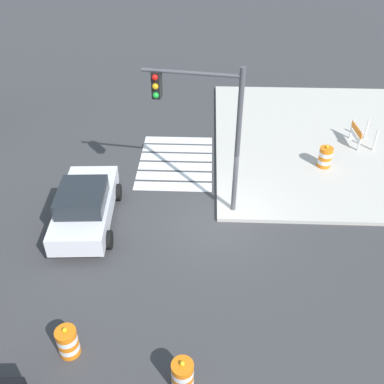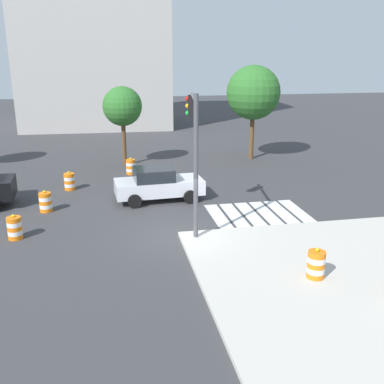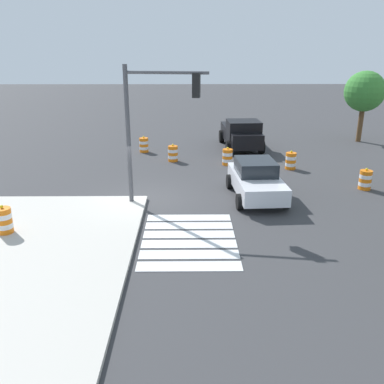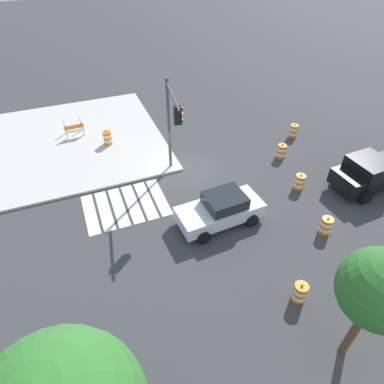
{
  "view_description": "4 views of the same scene",
  "coord_description": "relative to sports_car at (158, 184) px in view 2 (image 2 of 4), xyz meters",
  "views": [
    {
      "loc": [
        -12.25,
        0.44,
        10.51
      ],
      "look_at": [
        0.06,
        0.92,
        1.3
      ],
      "focal_mm": 40.89,
      "sensor_mm": 36.0,
      "label": 1
    },
    {
      "loc": [
        -2.64,
        -16.51,
        7.02
      ],
      "look_at": [
        1.13,
        2.88,
        0.88
      ],
      "focal_mm": 41.99,
      "sensor_mm": 36.0,
      "label": 2
    },
    {
      "loc": [
        16.83,
        1.77,
        6.23
      ],
      "look_at": [
        2.16,
        1.92,
        1.08
      ],
      "focal_mm": 38.58,
      "sensor_mm": 36.0,
      "label": 3
    },
    {
      "loc": [
        5.56,
        15.47,
        12.08
      ],
      "look_at": [
        0.68,
        3.15,
        0.97
      ],
      "focal_mm": 31.13,
      "sensor_mm": 36.0,
      "label": 4
    }
  ],
  "objects": [
    {
      "name": "traffic_barrel_on_sidewalk",
      "position": [
        3.92,
        -9.33,
        -0.21
      ],
      "size": [
        0.56,
        0.56,
        1.02
      ],
      "color": "orange",
      "rests_on": "sidewalk_corner"
    },
    {
      "name": "traffic_barrel_near_corner",
      "position": [
        -4.43,
        2.6,
        -0.36
      ],
      "size": [
        0.56,
        0.56,
        1.02
      ],
      "color": "orange",
      "rests_on": "ground"
    },
    {
      "name": "street_tree_streetside_near",
      "position": [
        7.42,
        7.86,
        3.66
      ],
      "size": [
        3.59,
        3.59,
        6.29
      ],
      "color": "brown",
      "rests_on": "ground"
    },
    {
      "name": "traffic_barrel_median_far",
      "position": [
        -5.3,
        -0.75,
        -0.36
      ],
      "size": [
        0.56,
        0.56,
        1.02
      ],
      "color": "orange",
      "rests_on": "ground"
    },
    {
      "name": "street_tree_streetside_mid",
      "position": [
        -1.26,
        7.6,
        2.97
      ],
      "size": [
        2.48,
        2.48,
        5.05
      ],
      "color": "brown",
      "rests_on": "ground"
    },
    {
      "name": "sports_car",
      "position": [
        0.0,
        0.0,
        0.0
      ],
      "size": [
        4.4,
        2.33,
        1.63
      ],
      "color": "silver",
      "rests_on": "ground"
    },
    {
      "name": "ground_plane",
      "position": [
        0.24,
        -4.73,
        -0.81
      ],
      "size": [
        120.0,
        120.0,
        0.0
      ],
      "primitive_type": "plane",
      "color": "#38383A"
    },
    {
      "name": "traffic_light_pole",
      "position": [
        0.98,
        -4.21,
        3.1
      ],
      "size": [
        0.67,
        3.27,
        5.5
      ],
      "color": "#4C4C51",
      "rests_on": "sidewalk_corner"
    },
    {
      "name": "traffic_barrel_median_near",
      "position": [
        -6.12,
        -3.83,
        -0.36
      ],
      "size": [
        0.56,
        0.56,
        1.02
      ],
      "color": "orange",
      "rests_on": "ground"
    },
    {
      "name": "crosswalk_stripes",
      "position": [
        4.24,
        -2.93,
        -0.8
      ],
      "size": [
        4.35,
        3.2,
        0.02
      ],
      "color": "silver",
      "rests_on": "ground"
    },
    {
      "name": "office_building_far",
      "position": [
        -2.9,
        25.46,
        10.51
      ],
      "size": [
        14.42,
        10.6,
        22.64
      ],
      "primitive_type": "cube",
      "rotation": [
        0.0,
        0.0,
        -0.04
      ],
      "color": "#B2ADA8",
      "rests_on": "ground"
    },
    {
      "name": "traffic_barrel_far_curb",
      "position": [
        -1.02,
        5.25,
        -0.36
      ],
      "size": [
        0.56,
        0.56,
        1.02
      ],
      "color": "orange",
      "rests_on": "ground"
    }
  ]
}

